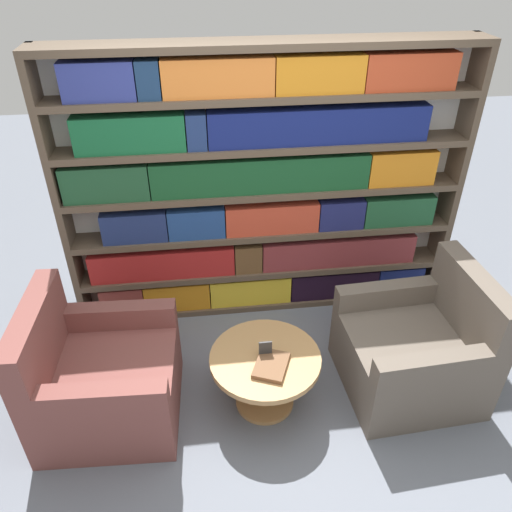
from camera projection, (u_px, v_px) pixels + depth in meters
The scene contains 7 objects.
ground_plane at pixel (293, 438), 3.22m from camera, with size 14.00×14.00×0.00m, color slate.
bookshelf at pixel (262, 192), 3.82m from camera, with size 3.06×0.30×2.14m.
armchair_left at pixel (102, 380), 3.23m from camera, with size 0.91×0.88×0.91m.
armchair_right at pixel (416, 351), 3.45m from camera, with size 0.91×0.88×0.91m.
coffee_table at pixel (265, 370), 3.29m from camera, with size 0.73×0.73×0.44m.
table_sign at pixel (265, 351), 3.20m from camera, with size 0.09×0.06×0.13m.
stray_book at pixel (271, 365), 3.14m from camera, with size 0.28×0.31×0.03m.
Camera 1 is at (-0.49, -1.97, 2.78)m, focal length 35.00 mm.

